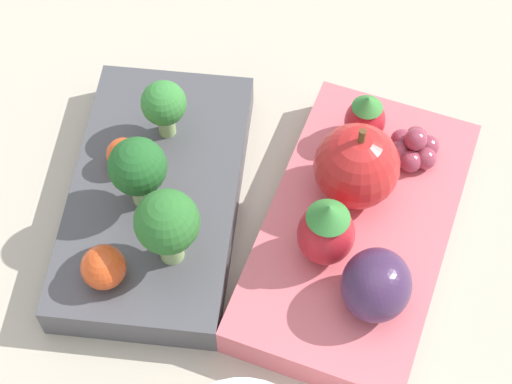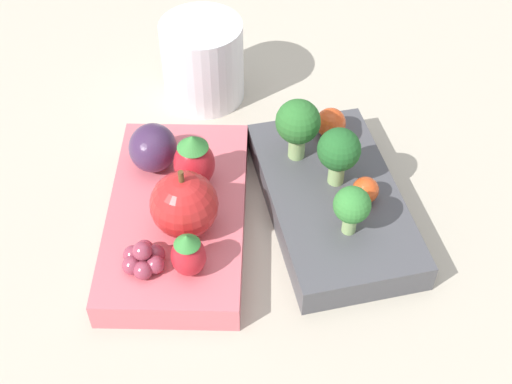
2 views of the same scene
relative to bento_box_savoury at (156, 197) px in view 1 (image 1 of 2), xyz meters
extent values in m
plane|color=#BCB29E|center=(0.01, -0.06, -0.01)|extent=(4.00, 4.00, 0.00)
cube|color=#4C4C51|center=(0.00, 0.00, 0.00)|extent=(0.20, 0.13, 0.03)
cube|color=#DB6670|center=(0.02, -0.13, 0.00)|extent=(0.20, 0.12, 0.03)
cylinder|color=#93B770|center=(-0.04, -0.03, 0.02)|extent=(0.01, 0.01, 0.02)
sphere|color=#2D702D|center=(-0.04, -0.03, 0.05)|extent=(0.04, 0.04, 0.04)
cylinder|color=#93B770|center=(0.04, 0.01, 0.02)|extent=(0.01, 0.01, 0.02)
sphere|color=#388438|center=(0.04, 0.01, 0.04)|extent=(0.03, 0.03, 0.03)
cylinder|color=#93B770|center=(-0.01, 0.00, 0.02)|extent=(0.01, 0.01, 0.02)
sphere|color=#236028|center=(-0.01, 0.00, 0.05)|extent=(0.04, 0.04, 0.04)
sphere|color=#DB4C1E|center=(-0.07, 0.00, 0.03)|extent=(0.03, 0.03, 0.03)
sphere|color=#DB4C1E|center=(0.01, 0.02, 0.02)|extent=(0.02, 0.02, 0.02)
sphere|color=red|center=(0.03, -0.12, 0.04)|extent=(0.05, 0.05, 0.05)
cylinder|color=brown|center=(0.03, -0.12, 0.07)|extent=(0.00, 0.00, 0.01)
ellipsoid|color=red|center=(-0.02, -0.11, 0.03)|extent=(0.03, 0.03, 0.04)
cone|color=#388438|center=(-0.02, -0.11, 0.06)|extent=(0.03, 0.03, 0.01)
ellipsoid|color=red|center=(0.07, -0.12, 0.03)|extent=(0.03, 0.03, 0.03)
cone|color=#388438|center=(0.07, -0.12, 0.05)|extent=(0.02, 0.02, 0.01)
ellipsoid|color=#42284C|center=(-0.04, -0.15, 0.03)|extent=(0.04, 0.04, 0.04)
sphere|color=#93384C|center=(0.08, -0.15, 0.02)|extent=(0.01, 0.01, 0.01)
sphere|color=#93384C|center=(0.07, -0.14, 0.02)|extent=(0.01, 0.01, 0.01)
sphere|color=#93384C|center=(0.06, -0.14, 0.02)|extent=(0.01, 0.01, 0.01)
sphere|color=#93384C|center=(0.06, -0.15, 0.02)|extent=(0.01, 0.01, 0.01)
sphere|color=#93384C|center=(0.06, -0.16, 0.02)|extent=(0.01, 0.01, 0.01)
sphere|color=#93384C|center=(0.07, -0.16, 0.02)|extent=(0.01, 0.01, 0.01)
sphere|color=#93384C|center=(0.07, -0.15, 0.03)|extent=(0.01, 0.01, 0.01)
camera|label=1|loc=(-0.26, -0.14, 0.46)|focal=60.00mm
camera|label=2|loc=(0.39, -0.08, 0.44)|focal=50.00mm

